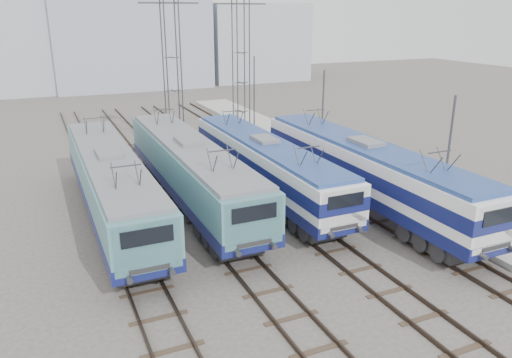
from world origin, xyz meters
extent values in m
plane|color=#514C47|center=(0.00, 0.00, 0.00)|extent=(160.00, 160.00, 0.00)
cube|color=#9E9E99|center=(10.20, 8.00, 0.15)|extent=(4.00, 70.00, 0.30)
cube|color=navy|center=(-6.75, 10.11, 1.39)|extent=(2.87, 18.13, 0.60)
cube|color=teal|center=(-6.75, 10.11, 2.60)|extent=(2.82, 18.13, 1.81)
cube|color=teal|center=(-6.75, 1.40, 2.42)|extent=(2.60, 0.71, 2.06)
cube|color=slate|center=(-6.75, 10.11, 3.61)|extent=(2.60, 17.41, 0.20)
cube|color=#262628|center=(-6.75, 4.07, 0.63)|extent=(2.12, 3.63, 0.68)
cube|color=#262628|center=(-6.75, 16.15, 0.63)|extent=(2.12, 3.63, 0.68)
cube|color=navy|center=(-2.25, 10.62, 1.41)|extent=(2.92, 18.44, 0.61)
cube|color=teal|center=(-2.25, 10.62, 2.64)|extent=(2.87, 18.44, 1.84)
cube|color=teal|center=(-2.25, 1.75, 2.45)|extent=(2.64, 0.72, 2.09)
cube|color=slate|center=(-2.25, 10.62, 3.66)|extent=(2.64, 17.70, 0.20)
cube|color=#262628|center=(-2.25, 4.47, 0.64)|extent=(2.15, 3.69, 0.69)
cube|color=#262628|center=(-2.25, 16.76, 0.64)|extent=(2.15, 3.69, 0.69)
cube|color=navy|center=(2.25, 10.07, 1.33)|extent=(2.74, 17.27, 0.58)
cube|color=white|center=(2.25, 10.07, 2.48)|extent=(2.69, 17.27, 1.73)
cube|color=navy|center=(2.25, 10.07, 2.43)|extent=(2.73, 17.29, 0.67)
cube|color=white|center=(2.25, 1.78, 2.31)|extent=(2.47, 0.67, 1.96)
cube|color=navy|center=(2.25, 10.07, 3.44)|extent=(2.47, 16.57, 0.19)
cube|color=#262628|center=(2.25, 4.32, 0.61)|extent=(2.01, 3.45, 0.65)
cube|color=#262628|center=(2.25, 15.83, 0.61)|extent=(2.01, 3.45, 0.65)
cube|color=navy|center=(6.75, 6.28, 1.42)|extent=(2.94, 18.56, 0.62)
cube|color=white|center=(6.75, 6.28, 2.65)|extent=(2.89, 18.56, 1.86)
cube|color=navy|center=(6.75, 6.28, 2.60)|extent=(2.93, 18.58, 0.72)
cube|color=white|center=(6.75, -2.64, 2.47)|extent=(2.66, 0.72, 2.10)
cube|color=navy|center=(6.75, 6.28, 3.69)|extent=(2.66, 17.82, 0.21)
cube|color=#262628|center=(6.75, 0.10, 0.64)|extent=(2.17, 3.71, 0.70)
cube|color=#262628|center=(6.75, 12.47, 0.64)|extent=(2.17, 3.71, 0.70)
cylinder|color=#3F4247|center=(-0.55, 21.45, 6.00)|extent=(0.10, 0.10, 12.00)
cylinder|color=#3F4247|center=(0.55, 21.45, 6.00)|extent=(0.10, 0.10, 12.00)
cylinder|color=#3F4247|center=(-0.55, 22.55, 6.00)|extent=(0.10, 0.10, 12.00)
cylinder|color=#3F4247|center=(0.55, 22.55, 6.00)|extent=(0.10, 0.10, 12.00)
cube|color=#3F4247|center=(0.00, 22.00, 11.40)|extent=(4.50, 0.12, 0.12)
cylinder|color=#3F4247|center=(5.95, 23.45, 6.00)|extent=(0.10, 0.10, 12.00)
cylinder|color=#3F4247|center=(7.05, 23.45, 6.00)|extent=(0.10, 0.10, 12.00)
cylinder|color=#3F4247|center=(5.95, 24.55, 6.00)|extent=(0.10, 0.10, 12.00)
cylinder|color=#3F4247|center=(7.05, 24.55, 6.00)|extent=(0.10, 0.10, 12.00)
cube|color=#3F4247|center=(6.50, 24.00, 11.40)|extent=(4.50, 0.12, 0.12)
cylinder|color=#3F4247|center=(8.60, 2.00, 3.50)|extent=(0.12, 0.12, 7.00)
cylinder|color=#3F4247|center=(8.60, 14.00, 3.50)|extent=(0.12, 0.12, 7.00)
cylinder|color=#3F4247|center=(8.60, 26.00, 3.50)|extent=(0.12, 0.12, 7.00)
cube|color=#96A0B5|center=(4.00, 62.00, 9.00)|extent=(22.00, 14.00, 18.00)
cube|color=#A3ABB7|center=(24.00, 62.00, 6.00)|extent=(16.00, 12.00, 12.00)
camera|label=1|loc=(-9.91, -15.97, 10.82)|focal=35.00mm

